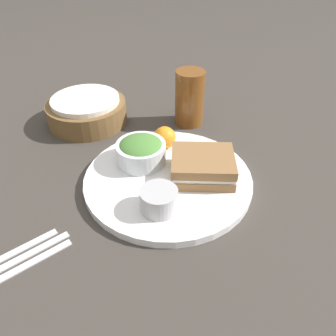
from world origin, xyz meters
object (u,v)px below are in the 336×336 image
object	(u,v)px
salad_bowl	(141,151)
knife	(13,262)
plate	(168,179)
spoon	(9,254)
drink_glass	(190,98)
sandwich	(202,166)
dressing_cup	(159,200)
bread_basket	(87,111)
fork	(17,270)

from	to	relation	value
salad_bowl	knife	distance (m)	0.30
salad_bowl	plate	bearing A→B (deg)	-56.51
spoon	drink_glass	bearing A→B (deg)	-164.89
sandwich	salad_bowl	world-z (taller)	salad_bowl
sandwich	dressing_cup	size ratio (longest dim) A/B	2.19
drink_glass	plate	bearing A→B (deg)	-117.99
plate	sandwich	distance (m)	0.07
spoon	salad_bowl	bearing A→B (deg)	-169.56
sandwich	bread_basket	size ratio (longest dim) A/B	0.74
fork	knife	bearing A→B (deg)	-90.00
plate	bread_basket	bearing A→B (deg)	115.13
dressing_cup	bread_basket	distance (m)	0.38
plate	dressing_cup	distance (m)	0.10
sandwich	knife	bearing A→B (deg)	-162.99
fork	spoon	xyz separation A→B (m)	(-0.01, 0.03, 0.00)
knife	spoon	size ratio (longest dim) A/B	1.17
drink_glass	fork	world-z (taller)	drink_glass
bread_basket	knife	bearing A→B (deg)	-110.00
salad_bowl	knife	xyz separation A→B (m)	(-0.24, -0.18, -0.04)
knife	spoon	xyz separation A→B (m)	(-0.01, 0.02, 0.00)
fork	knife	world-z (taller)	same
dressing_cup	knife	xyz separation A→B (m)	(-0.24, -0.04, -0.03)
drink_glass	bread_basket	xyz separation A→B (m)	(-0.25, 0.07, -0.04)
spoon	plate	bearing A→B (deg)	176.63
dressing_cup	spoon	world-z (taller)	dressing_cup
plate	fork	bearing A→B (deg)	-153.33
fork	drink_glass	bearing A→B (deg)	-161.08
knife	spoon	distance (m)	0.02
salad_bowl	dressing_cup	world-z (taller)	salad_bowl
plate	knife	xyz separation A→B (m)	(-0.28, -0.12, -0.01)
fork	bread_basket	bearing A→B (deg)	-131.71
plate	knife	size ratio (longest dim) A/B	1.82
drink_glass	fork	bearing A→B (deg)	-137.78
dressing_cup	bread_basket	xyz separation A→B (m)	(-0.09, 0.37, -0.00)
salad_bowl	spoon	world-z (taller)	salad_bowl
bread_basket	dressing_cup	bearing A→B (deg)	-75.53
drink_glass	knife	xyz separation A→B (m)	(-0.39, -0.33, -0.07)
sandwich	dressing_cup	world-z (taller)	sandwich
spoon	knife	bearing A→B (deg)	90.00
drink_glass	spoon	bearing A→B (deg)	-141.59
dressing_cup	bread_basket	size ratio (longest dim) A/B	0.34
plate	bread_basket	xyz separation A→B (m)	(-0.13, 0.28, 0.02)
sandwich	salad_bowl	xyz separation A→B (m)	(-0.11, 0.08, 0.00)
plate	drink_glass	world-z (taller)	drink_glass
drink_glass	spoon	distance (m)	0.52
dressing_cup	knife	bearing A→B (deg)	-170.85
salad_bowl	fork	distance (m)	0.31
sandwich	drink_glass	xyz separation A→B (m)	(0.05, 0.23, 0.03)
salad_bowl	drink_glass	size ratio (longest dim) A/B	0.75
plate	bread_basket	distance (m)	0.31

